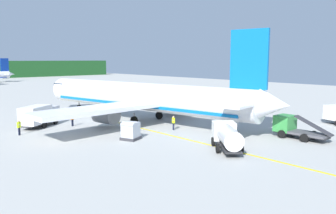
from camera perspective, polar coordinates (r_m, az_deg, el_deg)
The scene contains 10 objects.
airliner_foreground at distance 48.11m, azimuth -4.33°, elevation 1.65°, with size 34.51×41.58×11.90m.
service_truck_fuel at distance 40.55m, azimuth 20.01°, elevation -3.16°, with size 2.50×6.22×2.57m.
service_truck_baggage at distance 47.17m, azimuth -20.57°, elevation -1.22°, with size 6.21×5.33×2.78m.
service_truck_pushback at distance 33.42m, azimuth 9.84°, elevation -4.73°, with size 5.24×5.67×2.40m.
cargo_container_near at distance 37.41m, azimuth -6.24°, elevation -3.97°, with size 2.29×2.29×2.03m.
cargo_container_mid at distance 41.06m, azimuth 10.19°, elevation -3.08°, with size 1.64×1.64×1.89m.
crew_marshaller at distance 46.24m, azimuth -15.61°, elevation -1.81°, with size 0.60×0.36×1.78m.
crew_loader_left at distance 42.19m, azimuth 0.92°, elevation -2.45°, with size 0.35×0.61×1.75m.
crew_loader_right at distance 42.85m, azimuth -23.52°, elevation -2.94°, with size 0.53×0.45×1.78m.
apron_guide_line at distance 43.19m, azimuth -4.12°, elevation -3.63°, with size 0.30×60.00×0.01m, color yellow.
Camera 1 is at (4.46, -22.94, 8.68)m, focal length 36.69 mm.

